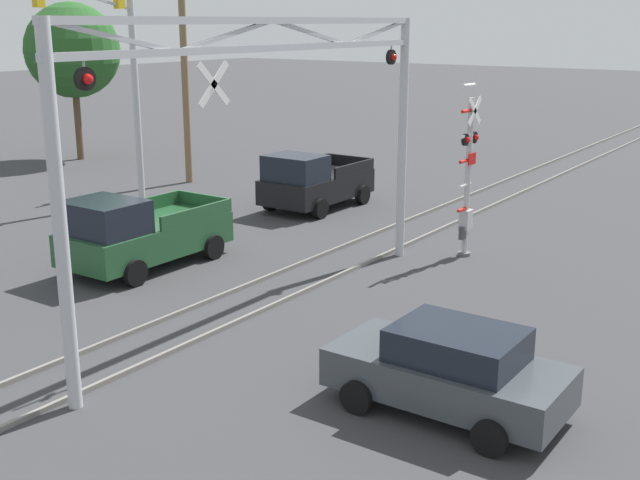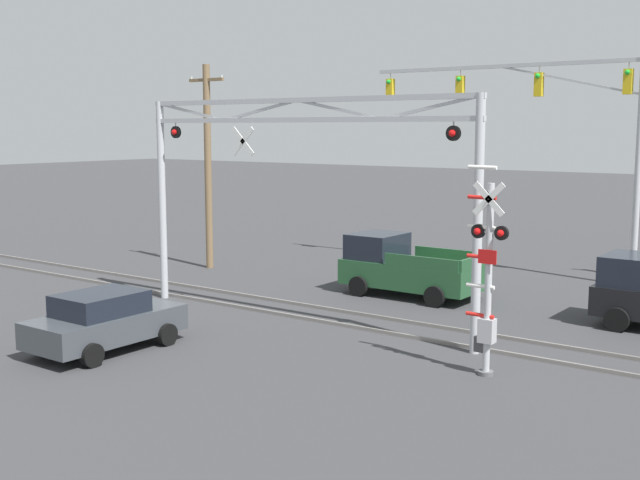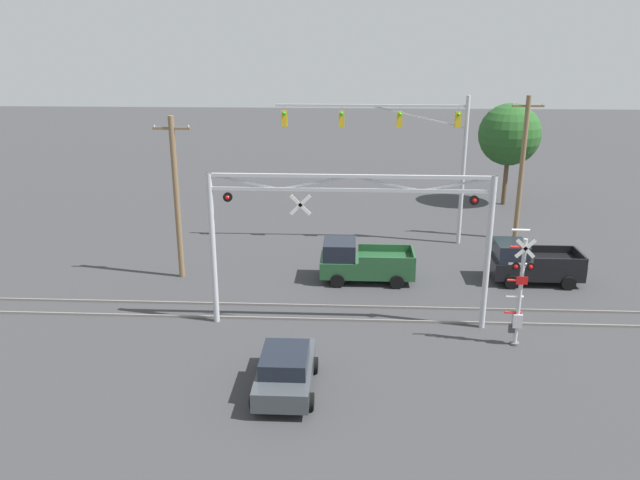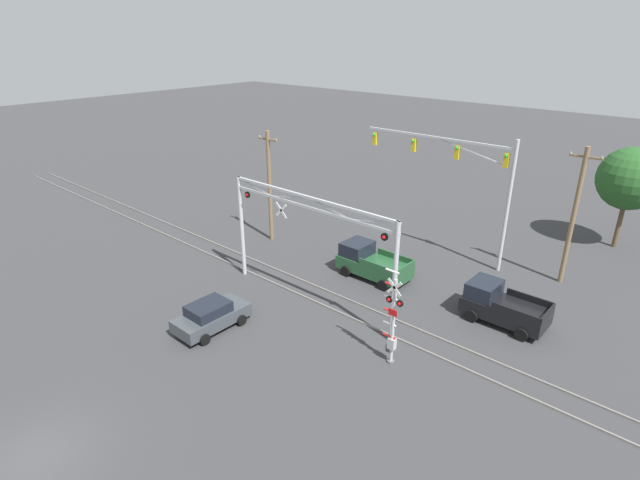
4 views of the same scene
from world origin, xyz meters
name	(u,v)px [view 2 (image 2 of 4)]	position (x,y,z in m)	size (l,w,h in m)	color
rail_track_near	(304,318)	(0.00, 15.35, 0.05)	(80.00, 0.08, 0.10)	gray
rail_track_far	(332,309)	(0.00, 16.78, 0.05)	(80.00, 0.08, 0.10)	gray
crossing_gantry	(297,169)	(-0.01, 15.06, 4.47)	(11.51, 0.28, 6.48)	#B7BABF
crossing_signal_mast	(487,285)	(6.61, 13.54, 2.10)	(1.00, 0.35, 4.81)	#B7BABF
traffic_signal_span	(564,118)	(3.71, 26.38, 6.01)	(10.85, 0.39, 8.59)	#B7BABF
pickup_truck_lead	(405,267)	(0.61, 20.19, 0.95)	(4.65, 2.35, 2.03)	#23512D
sedan_waiting	(105,321)	(-2.11, 9.75, 0.77)	(2.10, 3.98, 1.51)	#3D4247
utility_pole_left	(208,164)	(-8.51, 20.20, 4.20)	(1.80, 0.28, 8.12)	brown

